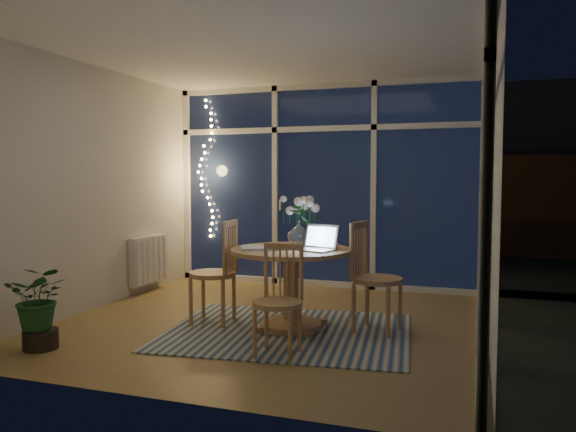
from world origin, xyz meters
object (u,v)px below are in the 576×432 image
(chair_left, at_px, (212,271))
(chair_front, at_px, (278,301))
(flower_vase, at_px, (299,234))
(potted_plant, at_px, (40,303))
(laptop, at_px, (314,237))
(chair_right, at_px, (377,277))
(dining_table, at_px, (291,289))

(chair_left, distance_m, chair_front, 1.19)
(chair_left, distance_m, flower_vase, 0.91)
(potted_plant, bearing_deg, laptop, 29.83)
(chair_right, xyz_separation_m, chair_front, (-0.63, -0.93, -0.06))
(chair_right, bearing_deg, laptop, 124.01)
(chair_left, height_order, flower_vase, chair_left)
(chair_left, xyz_separation_m, chair_front, (0.93, -0.74, -0.06))
(dining_table, distance_m, potted_plant, 2.15)
(chair_right, bearing_deg, potted_plant, 129.53)
(dining_table, height_order, flower_vase, flower_vase)
(chair_right, height_order, flower_vase, chair_right)
(dining_table, height_order, laptop, laptop)
(chair_front, bearing_deg, potted_plant, -169.37)
(dining_table, height_order, potted_plant, potted_plant)
(chair_right, relative_size, chair_front, 1.15)
(dining_table, relative_size, chair_right, 1.09)
(chair_right, height_order, potted_plant, chair_right)
(chair_left, distance_m, chair_right, 1.57)
(dining_table, distance_m, chair_right, 0.80)
(chair_left, xyz_separation_m, flower_vase, (0.77, 0.33, 0.35))
(chair_left, bearing_deg, dining_table, 86.44)
(laptop, bearing_deg, chair_right, 40.57)
(chair_front, bearing_deg, chair_left, 139.13)
(chair_right, distance_m, laptop, 0.69)
(chair_left, relative_size, potted_plant, 1.34)
(laptop, bearing_deg, chair_front, -79.62)
(dining_table, relative_size, flower_vase, 5.29)
(chair_left, height_order, potted_plant, chair_left)
(chair_left, bearing_deg, chair_front, 45.62)
(potted_plant, bearing_deg, flower_vase, 40.76)
(chair_left, relative_size, chair_right, 0.99)
(chair_left, xyz_separation_m, chair_right, (1.56, 0.19, 0.00))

